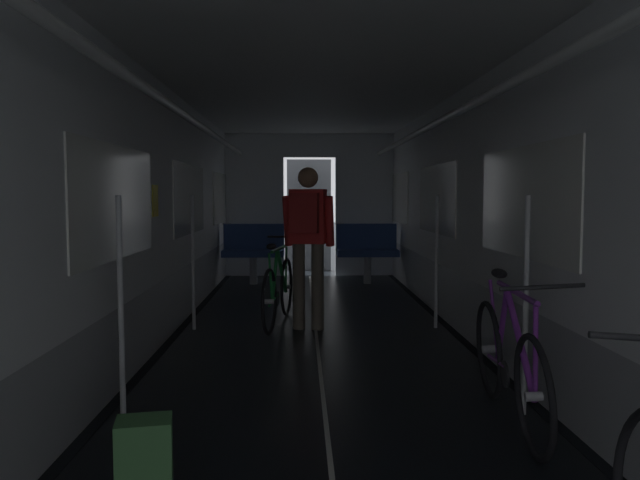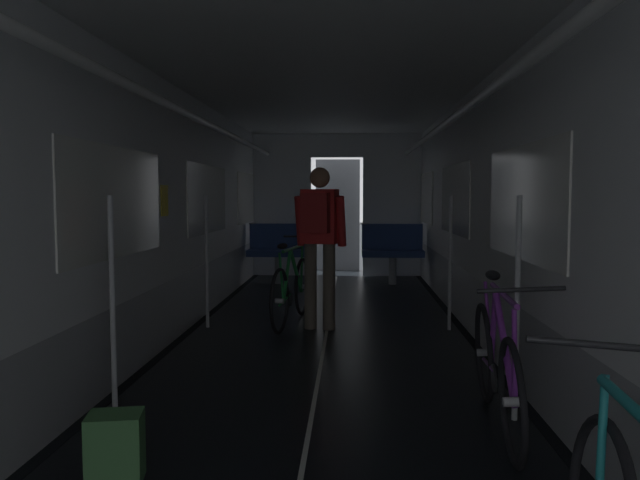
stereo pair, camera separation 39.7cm
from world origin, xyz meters
name	(u,v)px [view 1 (the left image)]	position (x,y,z in m)	size (l,w,h in m)	color
train_car_shell	(318,160)	(0.00, 3.60, 1.70)	(3.14, 12.34, 2.57)	black
bench_seat_far_left	(253,248)	(-0.90, 8.07, 0.57)	(0.98, 0.51, 0.95)	gray
bench_seat_far_right	(367,247)	(0.90, 8.07, 0.57)	(0.98, 0.51, 0.95)	gray
bicycle_purple	(508,361)	(1.12, 1.96, 0.38)	(0.44, 1.69, 0.94)	black
person_cyclist_aisle	(308,232)	(-0.08, 4.66, 1.02)	(0.56, 0.45, 1.69)	brown
bicycle_green_in_aisle	(278,289)	(-0.40, 4.92, 0.38)	(0.44, 1.68, 0.93)	black
backpack_on_floor	(144,454)	(-0.90, 1.15, 0.17)	(0.26, 0.20, 0.34)	#3D703D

